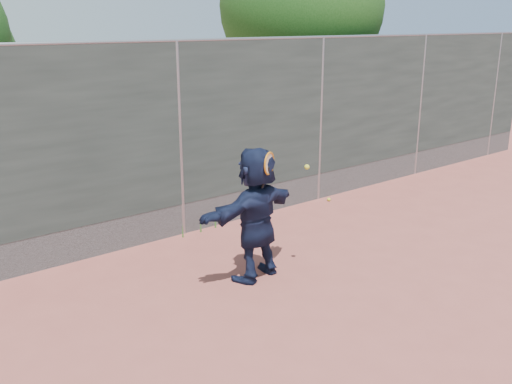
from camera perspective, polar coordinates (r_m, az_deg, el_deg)
ground at (r=6.76m, az=8.81°, el=-12.42°), size 80.00×80.00×0.00m
player at (r=7.37m, az=0.00°, el=-2.19°), size 1.70×0.79×1.77m
ball_ground at (r=10.87m, az=7.30°, el=-0.74°), size 0.07×0.07×0.07m
fence at (r=8.82m, az=-7.61°, el=5.54°), size 20.00×0.06×3.03m
swing_action at (r=7.08m, az=1.70°, el=2.69°), size 0.73×0.20×0.51m
tree_right at (r=13.30m, az=5.02°, el=17.62°), size 3.78×3.60×5.39m
weed_clump at (r=9.26m, az=-5.34°, el=-3.16°), size 0.68×0.07×0.30m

